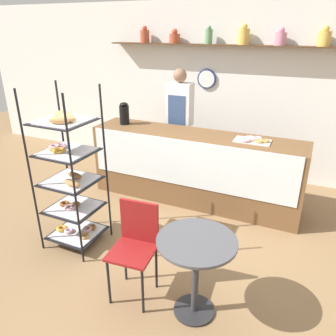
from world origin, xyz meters
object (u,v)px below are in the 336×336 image
at_px(cafe_table, 196,259).
at_px(cafe_chair, 136,240).
at_px(pastry_rack, 70,175).
at_px(donut_tray_counter, 253,140).
at_px(person_worker, 179,122).
at_px(coffee_carafe, 124,114).

xyz_separation_m(cafe_table, cafe_chair, (-0.58, 0.03, -0.00)).
height_order(pastry_rack, donut_tray_counter, pastry_rack).
bearing_deg(pastry_rack, person_worker, 79.00).
relative_size(person_worker, donut_tray_counter, 3.97).
height_order(person_worker, donut_tray_counter, person_worker).
height_order(cafe_table, cafe_chair, cafe_chair).
distance_m(cafe_chair, donut_tray_counter, 2.04).
bearing_deg(cafe_table, coffee_carafe, 133.46).
bearing_deg(pastry_rack, donut_tray_counter, 43.23).
bearing_deg(cafe_table, cafe_chair, 177.05).
bearing_deg(person_worker, cafe_table, -64.24).
height_order(person_worker, cafe_table, person_worker).
height_order(pastry_rack, cafe_table, pastry_rack).
bearing_deg(person_worker, coffee_carafe, -142.62).
relative_size(person_worker, cafe_table, 2.34).
bearing_deg(donut_tray_counter, cafe_chair, -108.29).
distance_m(person_worker, donut_tray_counter, 1.33).
bearing_deg(donut_tray_counter, pastry_rack, -136.77).
bearing_deg(pastry_rack, cafe_table, -13.87).
relative_size(pastry_rack, donut_tray_counter, 4.03).
distance_m(person_worker, cafe_table, 2.75).
distance_m(person_worker, coffee_carafe, 0.85).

